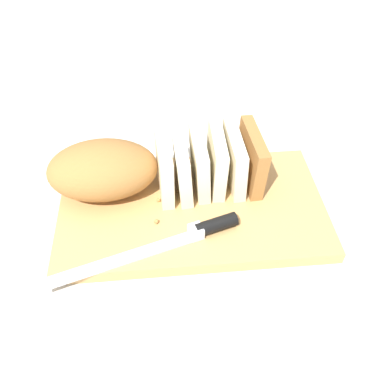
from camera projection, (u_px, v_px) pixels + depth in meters
ground_plane at (192, 213)px, 0.70m from camera, size 3.00×3.00×0.00m
cutting_board at (192, 209)px, 0.70m from camera, size 0.44×0.24×0.02m
bread_loaf at (145, 166)px, 0.68m from camera, size 0.36×0.13×0.09m
bread_knife at (190, 234)px, 0.63m from camera, size 0.30×0.11×0.02m
crumb_near_knife at (159, 200)px, 0.69m from camera, size 0.01×0.01×0.01m
crumb_near_loaf at (164, 178)px, 0.73m from camera, size 0.00×0.00×0.00m
crumb_stray_left at (157, 221)px, 0.66m from camera, size 0.01×0.01×0.01m
crumb_stray_right at (178, 191)px, 0.71m from camera, size 0.01×0.01×0.01m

